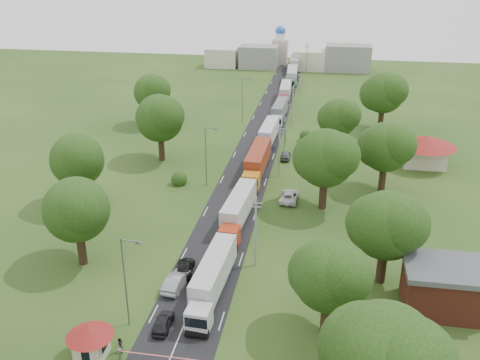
% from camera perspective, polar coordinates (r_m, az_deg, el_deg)
% --- Properties ---
extents(ground, '(260.00, 260.00, 0.00)m').
position_cam_1_polar(ground, '(71.60, -1.96, -5.74)').
color(ground, '#224216').
rests_on(ground, ground).
extents(road, '(8.00, 200.00, 0.04)m').
position_cam_1_polar(road, '(89.33, 0.57, 0.40)').
color(road, black).
rests_on(road, ground).
extents(boom_barrier, '(9.22, 0.35, 1.18)m').
position_cam_1_polar(boom_barrier, '(51.59, -9.32, -18.03)').
color(boom_barrier, slate).
rests_on(boom_barrier, ground).
extents(guard_booth, '(4.40, 4.40, 3.45)m').
position_cam_1_polar(guard_booth, '(52.69, -15.69, -15.87)').
color(guard_booth, beige).
rests_on(guard_booth, ground).
extents(info_sign, '(0.12, 3.10, 4.10)m').
position_cam_1_polar(info_sign, '(101.69, 4.82, 5.00)').
color(info_sign, slate).
rests_on(info_sign, ground).
extents(pole_1, '(1.60, 0.24, 9.00)m').
position_cam_1_polar(pole_1, '(62.48, 1.68, -5.45)').
color(pole_1, gray).
rests_on(pole_1, ground).
extents(pole_2, '(1.60, 0.24, 9.00)m').
position_cam_1_polar(pole_2, '(87.92, 4.24, 3.23)').
color(pole_2, gray).
rests_on(pole_2, ground).
extents(pole_3, '(1.60, 0.24, 9.00)m').
position_cam_1_polar(pole_3, '(114.57, 5.64, 7.94)').
color(pole_3, gray).
rests_on(pole_3, ground).
extents(pole_4, '(1.60, 0.24, 9.00)m').
position_cam_1_polar(pole_4, '(141.73, 6.52, 10.86)').
color(pole_4, gray).
rests_on(pole_4, ground).
extents(pole_5, '(1.60, 0.24, 9.00)m').
position_cam_1_polar(pole_5, '(169.17, 7.13, 12.84)').
color(pole_5, gray).
rests_on(pole_5, ground).
extents(lamp_0, '(2.03, 0.22, 10.00)m').
position_cam_1_polar(lamp_0, '(53.72, -12.06, -10.16)').
color(lamp_0, slate).
rests_on(lamp_0, ground).
extents(lamp_1, '(2.03, 0.22, 10.00)m').
position_cam_1_polar(lamp_1, '(83.69, -3.58, 2.83)').
color(lamp_1, slate).
rests_on(lamp_1, ground).
extents(lamp_2, '(2.03, 0.22, 10.00)m').
position_cam_1_polar(lamp_2, '(116.50, 0.31, 8.75)').
color(lamp_2, slate).
rests_on(lamp_2, ground).
extents(tree_1, '(9.60, 9.60, 12.05)m').
position_cam_1_polar(tree_1, '(41.68, 15.08, -17.76)').
color(tree_1, '#382616').
rests_on(tree_1, ground).
extents(tree_2, '(8.00, 8.00, 10.10)m').
position_cam_1_polar(tree_2, '(51.75, 9.46, -9.96)').
color(tree_2, '#382616').
rests_on(tree_2, ground).
extents(tree_3, '(8.80, 8.80, 11.07)m').
position_cam_1_polar(tree_3, '(60.53, 15.34, -4.62)').
color(tree_3, '#382616').
rests_on(tree_3, ground).
extents(tree_4, '(9.60, 9.60, 12.05)m').
position_cam_1_polar(tree_4, '(76.36, 9.10, 2.37)').
color(tree_4, '#382616').
rests_on(tree_4, ground).
extents(tree_5, '(8.80, 8.80, 11.07)m').
position_cam_1_polar(tree_5, '(84.59, 15.29, 3.45)').
color(tree_5, '#382616').
rests_on(tree_5, ground).
extents(tree_6, '(8.00, 8.00, 10.10)m').
position_cam_1_polar(tree_6, '(100.50, 10.50, 6.62)').
color(tree_6, '#382616').
rests_on(tree_6, ground).
extents(tree_7, '(9.60, 9.60, 12.05)m').
position_cam_1_polar(tree_7, '(115.22, 15.06, 8.98)').
color(tree_7, '#382616').
rests_on(tree_7, ground).
extents(tree_10, '(8.80, 8.80, 11.07)m').
position_cam_1_polar(tree_10, '(64.64, -17.01, -2.98)').
color(tree_10, '#382616').
rests_on(tree_10, ground).
extents(tree_11, '(8.80, 8.80, 11.07)m').
position_cam_1_polar(tree_11, '(79.92, -16.95, 2.10)').
color(tree_11, '#382616').
rests_on(tree_11, ground).
extents(tree_12, '(9.60, 9.60, 12.05)m').
position_cam_1_polar(tree_12, '(95.05, -8.55, 6.58)').
color(tree_12, '#382616').
rests_on(tree_12, ground).
extents(tree_13, '(8.80, 8.80, 11.07)m').
position_cam_1_polar(tree_13, '(115.98, -9.35, 9.23)').
color(tree_13, '#382616').
rests_on(tree_13, ground).
extents(house_brick, '(8.60, 6.60, 5.20)m').
position_cam_1_polar(house_brick, '(60.26, 20.97, -10.61)').
color(house_brick, maroon).
rests_on(house_brick, ground).
extents(house_cream, '(10.08, 10.08, 5.80)m').
position_cam_1_polar(house_cream, '(97.97, 19.19, 3.44)').
color(house_cream, beige).
rests_on(house_cream, ground).
extents(distant_town, '(52.00, 8.00, 8.00)m').
position_cam_1_polar(distant_town, '(174.57, 5.58, 12.83)').
color(distant_town, gray).
rests_on(distant_town, ground).
extents(church, '(5.00, 5.00, 12.30)m').
position_cam_1_polar(church, '(182.48, 4.30, 13.93)').
color(church, beige).
rests_on(church, ground).
extents(truck_0, '(3.03, 14.41, 3.98)m').
position_cam_1_polar(truck_0, '(58.72, -2.99, -10.46)').
color(truck_0, silver).
rests_on(truck_0, ground).
extents(truck_1, '(3.29, 14.61, 4.03)m').
position_cam_1_polar(truck_1, '(72.85, -0.24, -3.28)').
color(truck_1, '#AF2D14').
rests_on(truck_1, ground).
extents(truck_2, '(2.89, 15.66, 4.34)m').
position_cam_1_polar(truck_2, '(88.98, 1.82, 1.89)').
color(truck_2, orange).
rests_on(truck_2, ground).
extents(truck_3, '(2.82, 14.19, 3.93)m').
position_cam_1_polar(truck_3, '(103.61, 3.03, 4.86)').
color(truck_3, navy).
rests_on(truck_3, ground).
extents(truck_4, '(2.76, 13.74, 3.80)m').
position_cam_1_polar(truck_4, '(119.52, 4.22, 7.31)').
color(truck_4, '#B9B9B9').
rests_on(truck_4, ground).
extents(truck_5, '(2.87, 14.37, 3.97)m').
position_cam_1_polar(truck_5, '(135.88, 4.84, 9.28)').
color(truck_5, maroon).
rests_on(truck_5, ground).
extents(truck_6, '(3.35, 15.78, 4.36)m').
position_cam_1_polar(truck_6, '(152.93, 5.55, 10.90)').
color(truck_6, '#21592F').
rests_on(truck_6, ground).
extents(truck_7, '(3.01, 15.54, 4.30)m').
position_cam_1_polar(truck_7, '(170.54, 5.85, 12.16)').
color(truck_7, silver).
rests_on(truck_7, ground).
extents(car_lane_front, '(1.78, 4.04, 1.35)m').
position_cam_1_polar(car_lane_front, '(55.50, -8.20, -14.81)').
color(car_lane_front, black).
rests_on(car_lane_front, ground).
extents(car_lane_mid, '(2.30, 5.18, 1.65)m').
position_cam_1_polar(car_lane_mid, '(60.96, -6.80, -10.67)').
color(car_lane_mid, gray).
rests_on(car_lane_mid, ground).
extents(car_lane_rear, '(2.48, 5.00, 1.39)m').
position_cam_1_polar(car_lane_rear, '(63.38, -5.90, -9.31)').
color(car_lane_rear, black).
rests_on(car_lane_rear, ground).
extents(car_verge_near, '(2.81, 5.58, 1.52)m').
position_cam_1_polar(car_verge_near, '(80.71, 5.27, -1.72)').
color(car_verge_near, white).
rests_on(car_verge_near, ground).
extents(car_verge_far, '(1.70, 4.21, 1.43)m').
position_cam_1_polar(car_verge_far, '(96.99, 4.90, 2.65)').
color(car_verge_far, '#55585C').
rests_on(car_verge_far, ground).
extents(pedestrian_booth, '(0.95, 0.96, 1.56)m').
position_cam_1_polar(pedestrian_booth, '(53.32, -12.67, -16.90)').
color(pedestrian_booth, gray).
rests_on(pedestrian_booth, ground).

